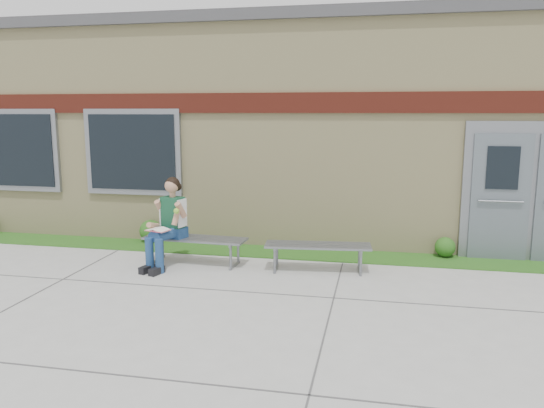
# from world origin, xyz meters

# --- Properties ---
(ground) EXTENTS (80.00, 80.00, 0.00)m
(ground) POSITION_xyz_m (0.00, 0.00, 0.00)
(ground) COLOR #9E9E99
(ground) RESTS_ON ground
(grass_strip) EXTENTS (16.00, 0.80, 0.02)m
(grass_strip) POSITION_xyz_m (0.00, 2.60, 0.01)
(grass_strip) COLOR #154813
(grass_strip) RESTS_ON ground
(school_building) EXTENTS (16.20, 6.22, 4.20)m
(school_building) POSITION_xyz_m (-0.00, 5.99, 2.10)
(school_building) COLOR beige
(school_building) RESTS_ON ground
(bench_left) EXTENTS (1.70, 0.56, 0.44)m
(bench_left) POSITION_xyz_m (-1.36, 1.68, 0.34)
(bench_left) COLOR slate
(bench_left) RESTS_ON ground
(bench_right) EXTENTS (1.67, 0.61, 0.42)m
(bench_right) POSITION_xyz_m (0.64, 1.68, 0.33)
(bench_right) COLOR slate
(bench_right) RESTS_ON ground
(girl) EXTENTS (0.58, 0.94, 1.43)m
(girl) POSITION_xyz_m (-1.73, 1.47, 0.72)
(girl) COLOR navy
(girl) RESTS_ON ground
(shrub_mid) EXTENTS (0.42, 0.42, 0.42)m
(shrub_mid) POSITION_xyz_m (-2.66, 2.85, 0.23)
(shrub_mid) COLOR #154813
(shrub_mid) RESTS_ON grass_strip
(shrub_east) EXTENTS (0.34, 0.34, 0.34)m
(shrub_east) POSITION_xyz_m (2.67, 2.85, 0.19)
(shrub_east) COLOR #154813
(shrub_east) RESTS_ON grass_strip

